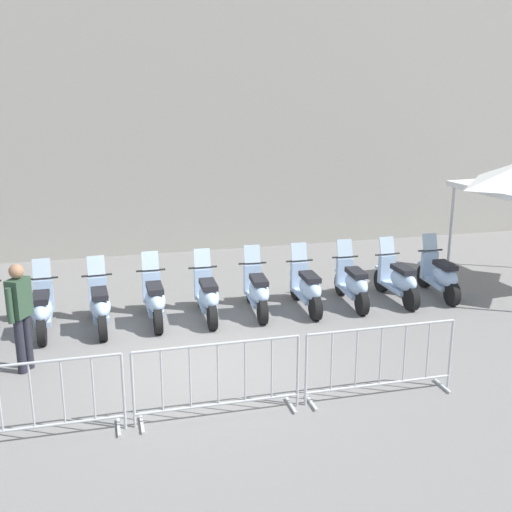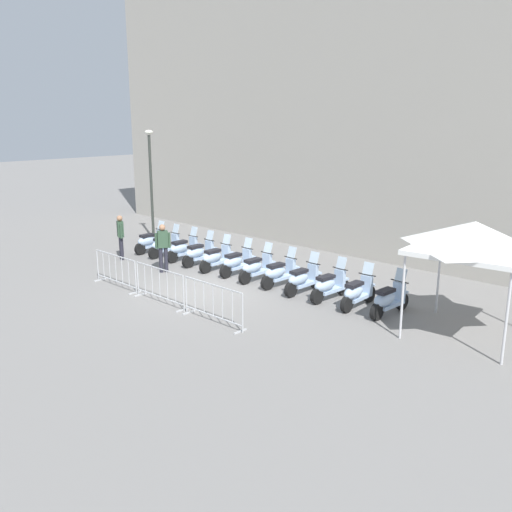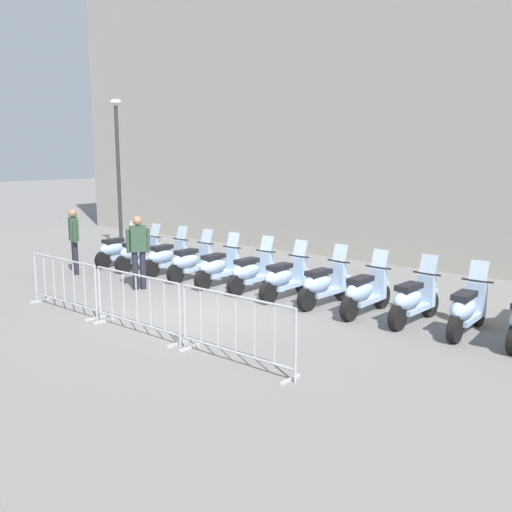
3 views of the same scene
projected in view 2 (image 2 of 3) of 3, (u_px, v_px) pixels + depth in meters
The scene contains 21 objects.
ground_plane at pixel (206, 290), 17.35m from camera, with size 120.00×120.00×0.00m, color slate.
building_facade at pixel (357, 69), 21.32m from camera, with size 28.00×2.40×14.48m, color #9E998E.
motorcycle_0 at pixel (151, 242), 22.17m from camera, with size 0.56×1.72×1.24m.
motorcycle_1 at pixel (165, 245), 21.49m from camera, with size 0.57×1.73×1.24m.
motorcycle_2 at pixel (183, 249), 20.91m from camera, with size 0.56×1.73×1.24m.
motorcycle_3 at pixel (199, 253), 20.21m from camera, with size 0.56×1.73×1.24m.
motorcycle_4 at pixel (216, 258), 19.51m from camera, with size 0.56×1.72×1.24m.
motorcycle_5 at pixel (237, 262), 18.90m from camera, with size 0.56×1.73×1.24m.
motorcycle_6 at pixel (256, 268), 18.21m from camera, with size 0.58×1.73×1.24m.
motorcycle_7 at pixel (279, 273), 17.58m from camera, with size 0.63×1.72×1.24m.
motorcycle_8 at pixel (302, 279), 16.87m from camera, with size 0.58×1.73×1.24m.
motorcycle_9 at pixel (329, 285), 16.24m from camera, with size 0.61×1.72×1.24m.
motorcycle_10 at pixel (357, 293), 15.56m from camera, with size 0.56×1.72×1.24m.
motorcycle_11 at pixel (388, 300), 14.94m from camera, with size 0.61×1.72×1.24m.
barrier_segment_0 at pixel (116, 271), 17.54m from camera, with size 2.25×0.62×1.07m.
barrier_segment_1 at pixel (160, 286), 15.97m from camera, with size 2.25×0.62×1.07m.
barrier_segment_2 at pixel (213, 303), 14.41m from camera, with size 2.25×0.62×1.07m.
street_lamp at pixel (151, 173), 23.98m from camera, with size 0.36×0.36×4.87m.
officer_near_row_end at pixel (163, 245), 19.14m from camera, with size 0.39×0.47×1.73m.
officer_mid_plaza at pixel (121, 235), 20.94m from camera, with size 0.49×0.37×1.73m.
canopy_tent at pixel (474, 237), 13.03m from camera, with size 2.65×2.65×2.91m.
Camera 2 is at (11.62, -11.94, 5.22)m, focal length 38.12 mm.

